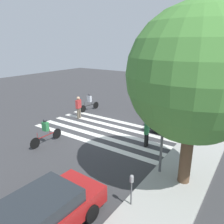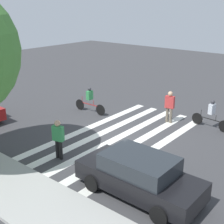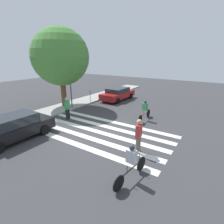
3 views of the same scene
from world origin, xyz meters
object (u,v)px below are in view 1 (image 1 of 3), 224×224
pedestrian_adult_yellow_jacket (147,131)px  cyclist_far_lane (89,101)px  street_tree (195,76)px  cyclist_mid_street (46,130)px  parking_meter (132,184)px  car_parked_far_curb (38,217)px  pedestrian_adult_tall_backpack (79,106)px  car_parked_silver_sedan (172,116)px  traffic_light (161,110)px

pedestrian_adult_yellow_jacket → cyclist_far_lane: 8.48m
street_tree → pedestrian_adult_yellow_jacket: street_tree is taller
street_tree → cyclist_mid_street: (0.73, -8.29, -3.93)m
parking_meter → car_parked_far_curb: size_ratio=0.30×
pedestrian_adult_tall_backpack → car_parked_silver_sedan: bearing=-77.2°
car_parked_silver_sedan → cyclist_far_lane: bearing=-85.7°
car_parked_silver_sedan → car_parked_far_curb: 12.06m
parking_meter → street_tree: size_ratio=0.19×
pedestrian_adult_tall_backpack → cyclist_far_lane: pedestrian_adult_tall_backpack is taller
street_tree → pedestrian_adult_tall_backpack: street_tree is taller
cyclist_mid_street → car_parked_silver_sedan: (-7.40, 5.33, -0.09)m
pedestrian_adult_yellow_jacket → cyclist_mid_street: size_ratio=0.75×
street_tree → pedestrian_adult_yellow_jacket: size_ratio=4.13×
traffic_light → pedestrian_adult_yellow_jacket: (-2.27, -1.69, -2.14)m
traffic_light → car_parked_far_curb: 6.26m
parking_meter → pedestrian_adult_tall_backpack: (-6.56, -8.73, -0.01)m
traffic_light → parking_meter: 3.45m
pedestrian_adult_yellow_jacket → car_parked_far_curb: 7.79m
pedestrian_adult_yellow_jacket → cyclist_mid_street: bearing=-73.4°
street_tree → car_parked_silver_sedan: 8.33m
street_tree → car_parked_silver_sedan: street_tree is taller
pedestrian_adult_tall_backpack → parking_meter: bearing=-135.5°
cyclist_far_lane → car_parked_far_curb: cyclist_far_lane is taller
cyclist_far_lane → street_tree: bearing=66.8°
traffic_light → parking_meter: size_ratio=3.17×
pedestrian_adult_tall_backpack → car_parked_silver_sedan: (-2.72, 6.95, -0.27)m
parking_meter → pedestrian_adult_tall_backpack: bearing=-126.9°
street_tree → pedestrian_adult_tall_backpack: (-3.95, -9.90, -3.75)m
street_tree → traffic_light: bearing=-95.6°
street_tree → car_parked_far_curb: bearing=-29.0°
traffic_light → street_tree: bearing=84.4°
pedestrian_adult_tall_backpack → cyclist_mid_street: (4.68, 1.62, -0.18)m
car_parked_silver_sedan → pedestrian_adult_tall_backpack: bearing=-68.3°
car_parked_silver_sedan → car_parked_far_curb: bearing=0.2°
pedestrian_adult_yellow_jacket → car_parked_silver_sedan: (-4.28, 0.03, -0.24)m
pedestrian_adult_yellow_jacket → car_parked_far_curb: size_ratio=0.38×
pedestrian_adult_yellow_jacket → car_parked_silver_sedan: pedestrian_adult_yellow_jacket is taller
pedestrian_adult_yellow_jacket → traffic_light: bearing=22.8°
parking_meter → pedestrian_adult_yellow_jacket: pedestrian_adult_yellow_jacket is taller
parking_meter → pedestrian_adult_yellow_jacket: (-5.00, -1.81, -0.04)m
car_parked_silver_sedan → car_parked_far_curb: (12.06, -0.03, -0.05)m
cyclist_far_lane → car_parked_silver_sedan: 7.66m
pedestrian_adult_tall_backpack → car_parked_far_curb: size_ratio=0.39×
car_parked_far_curb → pedestrian_adult_tall_backpack: bearing=-141.4°
traffic_light → pedestrian_adult_yellow_jacket: traffic_light is taller
traffic_light → cyclist_far_lane: 11.31m
street_tree → pedestrian_adult_yellow_jacket: 5.38m
pedestrian_adult_tall_backpack → car_parked_far_curb: 11.63m
parking_meter → pedestrian_adult_tall_backpack: size_ratio=0.77×
parking_meter → cyclist_far_lane: (-8.75, -9.42, -0.20)m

